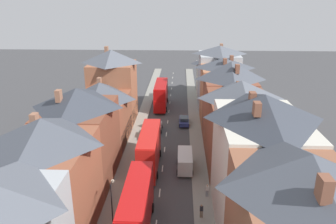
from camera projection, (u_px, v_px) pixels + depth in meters
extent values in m
cube|color=gray|center=(139.00, 129.00, 58.84)|extent=(2.20, 104.00, 0.14)
cube|color=gray|center=(195.00, 130.00, 58.46)|extent=(2.20, 104.00, 0.14)
cube|color=silver|center=(160.00, 193.00, 39.83)|extent=(0.14, 1.80, 0.01)
cube|color=silver|center=(162.00, 168.00, 45.48)|extent=(0.14, 1.80, 0.01)
cube|color=silver|center=(165.00, 149.00, 51.14)|extent=(0.14, 1.80, 0.01)
cube|color=silver|center=(166.00, 134.00, 56.79)|extent=(0.14, 1.80, 0.01)
cube|color=silver|center=(168.00, 122.00, 62.44)|extent=(0.14, 1.80, 0.01)
cube|color=silver|center=(169.00, 111.00, 68.09)|extent=(0.14, 1.80, 0.01)
cube|color=silver|center=(170.00, 103.00, 73.75)|extent=(0.14, 1.80, 0.01)
cube|color=silver|center=(171.00, 95.00, 79.40)|extent=(0.14, 1.80, 0.01)
cube|color=silver|center=(171.00, 88.00, 85.05)|extent=(0.14, 1.80, 0.01)
cube|color=silver|center=(172.00, 83.00, 90.70)|extent=(0.14, 1.80, 0.01)
cube|color=silver|center=(173.00, 78.00, 96.36)|extent=(0.14, 1.80, 0.01)
cube|color=silver|center=(173.00, 73.00, 102.01)|extent=(0.14, 1.80, 0.01)
cube|color=#935138|center=(50.00, 189.00, 31.84)|extent=(8.00, 9.89, 9.68)
cube|color=olive|center=(93.00, 218.00, 32.77)|extent=(0.12, 9.10, 3.20)
pyramid|color=#474C56|center=(42.00, 131.00, 29.79)|extent=(8.00, 9.89, 2.58)
cube|color=#99664C|center=(34.00, 118.00, 31.56)|extent=(0.60, 0.90, 0.99)
cube|color=brown|center=(81.00, 144.00, 41.63)|extent=(8.00, 10.93, 9.80)
cube|color=olive|center=(113.00, 167.00, 42.58)|extent=(0.12, 10.06, 3.20)
pyramid|color=#383D47|center=(77.00, 98.00, 39.59)|extent=(8.00, 10.93, 2.40)
cube|color=#99664C|center=(59.00, 96.00, 37.88)|extent=(0.60, 0.90, 1.41)
cube|color=#935138|center=(102.00, 121.00, 52.63)|extent=(8.00, 11.57, 7.37)
cube|color=navy|center=(127.00, 133.00, 53.17)|extent=(0.12, 10.64, 3.20)
pyramid|color=#474C56|center=(100.00, 91.00, 50.95)|extent=(8.00, 11.57, 2.67)
cube|color=#99664C|center=(99.00, 82.00, 53.24)|extent=(0.60, 0.90, 1.46)
cube|color=#A36042|center=(113.00, 93.00, 61.12)|extent=(8.00, 7.80, 11.18)
cube|color=navy|center=(135.00, 113.00, 62.30)|extent=(0.12, 7.18, 3.20)
pyramid|color=#565B66|center=(111.00, 56.00, 58.85)|extent=(8.00, 7.80, 2.42)
cube|color=#99664C|center=(106.00, 50.00, 60.64)|extent=(0.60, 0.90, 1.50)
pyramid|color=#474C56|center=(310.00, 172.00, 19.56)|extent=(8.00, 11.36, 2.39)
cube|color=brown|center=(324.00, 189.00, 16.62)|extent=(0.60, 0.90, 1.38)
cube|color=beige|center=(257.00, 173.00, 32.78)|extent=(8.00, 11.92, 11.75)
cube|color=navy|center=(216.00, 208.00, 34.36)|extent=(0.12, 10.96, 3.20)
pyramid|color=#383D47|center=(264.00, 106.00, 30.44)|extent=(8.00, 11.92, 2.34)
cube|color=brown|center=(257.00, 109.00, 27.91)|extent=(0.60, 0.90, 1.21)
cube|color=brown|center=(252.00, 98.00, 31.17)|extent=(0.60, 0.90, 1.10)
cube|color=brown|center=(238.00, 134.00, 44.18)|extent=(8.00, 11.68, 10.05)
cube|color=maroon|center=(208.00, 156.00, 45.47)|extent=(0.12, 10.74, 3.20)
pyramid|color=#565B66|center=(241.00, 90.00, 42.11)|extent=(8.00, 11.68, 2.41)
cube|color=brown|center=(239.00, 85.00, 42.44)|extent=(0.60, 0.90, 0.90)
cube|color=brown|center=(228.00, 110.00, 53.25)|extent=(8.00, 7.63, 10.21)
cube|color=navy|center=(203.00, 130.00, 54.57)|extent=(0.12, 7.02, 3.20)
pyramid|color=#474C56|center=(231.00, 71.00, 51.07)|extent=(8.00, 7.63, 2.89)
cube|color=brown|center=(237.00, 69.00, 49.03)|extent=(0.60, 0.90, 1.36)
cube|color=#B2704C|center=(223.00, 96.00, 60.64)|extent=(8.00, 8.13, 10.43)
cube|color=maroon|center=(201.00, 114.00, 61.99)|extent=(0.12, 7.48, 3.20)
pyramid|color=#474C56|center=(225.00, 63.00, 58.59)|extent=(8.00, 8.13, 1.89)
cube|color=brown|center=(225.00, 62.00, 56.66)|extent=(0.60, 0.90, 1.10)
cube|color=brown|center=(232.00, 59.00, 58.45)|extent=(0.60, 0.90, 1.29)
cube|color=#ADB2B7|center=(218.00, 81.00, 68.45)|extent=(8.00, 8.86, 11.59)
cube|color=maroon|center=(199.00, 100.00, 70.00)|extent=(0.12, 8.15, 3.20)
pyramid|color=#565B66|center=(220.00, 50.00, 66.24)|extent=(8.00, 8.86, 1.64)
cube|color=#99664C|center=(221.00, 46.00, 68.19)|extent=(0.60, 0.90, 0.91)
cube|color=beige|center=(214.00, 80.00, 77.63)|extent=(8.00, 9.25, 7.71)
cube|color=maroon|center=(197.00, 89.00, 78.53)|extent=(0.12, 8.51, 3.20)
pyramid|color=#474C56|center=(215.00, 58.00, 75.89)|extent=(8.00, 9.25, 2.73)
cube|color=brown|center=(213.00, 54.00, 77.15)|extent=(0.60, 0.90, 1.32)
cube|color=brown|center=(216.00, 54.00, 77.39)|extent=(0.60, 0.90, 1.41)
cube|color=#B70F0F|center=(161.00, 100.00, 70.27)|extent=(2.44, 10.80, 2.50)
cube|color=#B70F0F|center=(161.00, 89.00, 69.47)|extent=(2.44, 10.58, 2.30)
cube|color=#B70F0F|center=(161.00, 83.00, 69.07)|extent=(2.39, 10.37, 0.10)
cube|color=#28333D|center=(162.00, 92.00, 75.24)|extent=(2.20, 0.10, 1.20)
cube|color=#28333D|center=(162.00, 82.00, 74.48)|extent=(2.20, 0.10, 1.10)
cube|color=#28333D|center=(156.00, 99.00, 70.23)|extent=(0.06, 9.18, 0.90)
cube|color=#28333D|center=(155.00, 88.00, 69.48)|extent=(0.06, 9.18, 0.90)
cube|color=yellow|center=(162.00, 79.00, 74.21)|extent=(1.34, 0.08, 0.32)
cylinder|color=black|center=(157.00, 100.00, 73.85)|extent=(0.30, 1.00, 1.00)
cylinder|color=black|center=(167.00, 100.00, 73.76)|extent=(0.30, 1.00, 1.00)
cylinder|color=black|center=(154.00, 109.00, 67.90)|extent=(0.30, 1.00, 1.00)
cylinder|color=black|center=(166.00, 109.00, 67.81)|extent=(0.30, 1.00, 1.00)
cube|color=red|center=(137.00, 218.00, 32.70)|extent=(2.44, 10.80, 2.50)
cube|color=red|center=(136.00, 198.00, 31.90)|extent=(2.44, 10.58, 2.30)
cube|color=red|center=(136.00, 187.00, 31.50)|extent=(2.39, 10.37, 0.10)
cube|color=#28333D|center=(143.00, 187.00, 37.68)|extent=(2.20, 0.10, 1.20)
cube|color=#28333D|center=(143.00, 169.00, 36.91)|extent=(2.20, 0.10, 1.10)
cube|color=#28333D|center=(125.00, 216.00, 32.66)|extent=(0.06, 9.18, 0.90)
cube|color=#28333D|center=(124.00, 197.00, 31.91)|extent=(0.06, 9.18, 0.90)
cube|color=yellow|center=(142.00, 163.00, 36.64)|extent=(1.34, 0.08, 0.32)
cylinder|color=black|center=(130.00, 207.00, 36.29)|extent=(0.30, 1.00, 1.00)
cylinder|color=black|center=(152.00, 208.00, 36.19)|extent=(0.30, 1.00, 1.00)
cube|color=red|center=(150.00, 157.00, 45.27)|extent=(2.44, 10.80, 2.50)
cube|color=red|center=(149.00, 141.00, 44.47)|extent=(2.44, 10.58, 2.30)
cube|color=red|center=(149.00, 133.00, 44.07)|extent=(2.39, 10.37, 0.10)
cube|color=#28333D|center=(153.00, 139.00, 50.25)|extent=(2.20, 0.10, 1.20)
cube|color=#28333D|center=(153.00, 126.00, 49.48)|extent=(2.20, 0.10, 1.10)
cube|color=#28333D|center=(141.00, 155.00, 45.23)|extent=(0.06, 9.18, 0.90)
cube|color=#28333D|center=(140.00, 140.00, 44.48)|extent=(0.06, 9.18, 0.90)
cube|color=yellow|center=(152.00, 121.00, 49.21)|extent=(1.34, 0.08, 0.32)
cylinder|color=black|center=(144.00, 153.00, 48.86)|extent=(0.30, 1.00, 1.00)
cylinder|color=black|center=(160.00, 153.00, 48.76)|extent=(0.30, 1.00, 1.00)
cylinder|color=black|center=(138.00, 175.00, 42.90)|extent=(0.30, 1.00, 1.00)
cylinder|color=black|center=(157.00, 175.00, 42.81)|extent=(0.30, 1.00, 1.00)
cube|color=black|center=(164.00, 90.00, 81.27)|extent=(1.70, 3.92, 0.66)
cube|color=#28333D|center=(164.00, 88.00, 80.87)|extent=(1.46, 1.96, 0.60)
cylinder|color=black|center=(161.00, 90.00, 82.55)|extent=(0.20, 0.62, 0.62)
cylinder|color=black|center=(167.00, 90.00, 82.49)|extent=(0.20, 0.62, 0.62)
cylinder|color=black|center=(160.00, 93.00, 80.26)|extent=(0.20, 0.62, 0.62)
cylinder|color=black|center=(167.00, 93.00, 80.20)|extent=(0.20, 0.62, 0.62)
cube|color=#B7BABF|center=(157.00, 127.00, 58.13)|extent=(1.70, 3.97, 0.78)
cube|color=#28333D|center=(156.00, 124.00, 57.71)|extent=(1.46, 1.99, 0.60)
cylinder|color=black|center=(152.00, 126.00, 59.45)|extent=(0.20, 0.62, 0.62)
cylinder|color=black|center=(162.00, 126.00, 59.38)|extent=(0.20, 0.62, 0.62)
cylinder|color=black|center=(151.00, 132.00, 57.13)|extent=(0.20, 0.62, 0.62)
cylinder|color=black|center=(161.00, 132.00, 57.06)|extent=(0.20, 0.62, 0.62)
cube|color=navy|center=(184.00, 121.00, 60.90)|extent=(1.70, 4.43, 0.67)
cube|color=#28333D|center=(184.00, 119.00, 60.48)|extent=(1.46, 2.22, 0.60)
cylinder|color=black|center=(180.00, 120.00, 62.33)|extent=(0.20, 0.62, 0.62)
cylinder|color=black|center=(188.00, 120.00, 62.27)|extent=(0.20, 0.62, 0.62)
cylinder|color=black|center=(179.00, 126.00, 59.75)|extent=(0.20, 0.62, 0.62)
cylinder|color=black|center=(189.00, 126.00, 59.68)|extent=(0.20, 0.62, 0.62)
cube|color=#236093|center=(148.00, 133.00, 55.54)|extent=(1.70, 4.39, 0.72)
cube|color=#28333D|center=(148.00, 130.00, 55.12)|extent=(1.46, 2.20, 0.60)
cylinder|color=black|center=(144.00, 132.00, 56.98)|extent=(0.20, 0.62, 0.62)
cylinder|color=black|center=(153.00, 132.00, 56.92)|extent=(0.20, 0.62, 0.62)
cylinder|color=black|center=(142.00, 138.00, 54.41)|extent=(0.20, 0.62, 0.62)
cylinder|color=black|center=(152.00, 138.00, 54.35)|extent=(0.20, 0.62, 0.62)
cube|color=silver|center=(185.00, 160.00, 44.84)|extent=(1.96, 5.20, 2.10)
cube|color=#28333D|center=(185.00, 150.00, 47.14)|extent=(1.76, 0.10, 0.90)
cylinder|color=black|center=(178.00, 161.00, 46.67)|extent=(0.24, 0.72, 0.72)
cylinder|color=black|center=(192.00, 162.00, 46.60)|extent=(0.24, 0.72, 0.72)
cylinder|color=black|center=(178.00, 173.00, 43.74)|extent=(0.24, 0.72, 0.72)
cylinder|color=black|center=(192.00, 173.00, 43.66)|extent=(0.24, 0.72, 0.72)
cylinder|color=brown|center=(200.00, 214.00, 35.07)|extent=(0.14, 0.14, 0.84)
cylinder|color=brown|center=(202.00, 214.00, 35.07)|extent=(0.14, 0.14, 0.84)
cube|color=black|center=(202.00, 209.00, 34.84)|extent=(0.36, 0.22, 0.54)
sphere|color=#9E7051|center=(202.00, 205.00, 34.71)|extent=(0.22, 0.22, 0.22)
cylinder|color=gray|center=(206.00, 193.00, 38.78)|extent=(0.14, 0.14, 0.84)
cylinder|color=gray|center=(208.00, 193.00, 38.78)|extent=(0.14, 0.14, 0.84)
cube|color=silver|center=(207.00, 188.00, 38.55)|extent=(0.36, 0.22, 0.54)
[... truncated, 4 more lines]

